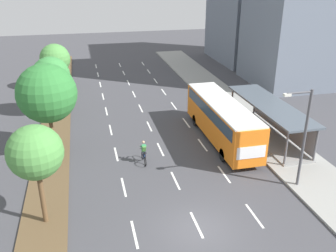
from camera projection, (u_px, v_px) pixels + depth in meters
name	position (u px, v px, depth m)	size (l,w,h in m)	color
ground_plane	(199.00, 230.00, 20.02)	(140.00, 140.00, 0.00)	#424247
median_strip	(57.00, 113.00, 36.12)	(2.60, 52.00, 0.12)	brown
sidewalk_right	(224.00, 99.00, 39.83)	(4.50, 52.00, 0.15)	gray
lane_divider_left	(108.00, 120.00, 34.61)	(0.14, 45.30, 0.01)	white
lane_divider_center	(145.00, 117.00, 35.35)	(0.14, 45.30, 0.01)	white
lane_divider_right	(180.00, 114.00, 36.09)	(0.14, 45.30, 0.01)	white
bus_shelter	(272.00, 116.00, 30.38)	(2.90, 10.81, 2.86)	gray
bus	(222.00, 117.00, 29.74)	(2.54, 11.29, 3.37)	orange
cyclist	(144.00, 153.00, 26.69)	(0.46, 1.82, 1.71)	black
median_tree_nearest	(35.00, 153.00, 18.85)	(2.93, 2.93, 5.78)	brown
median_tree_second	(47.00, 93.00, 26.27)	(4.33, 4.33, 6.97)	brown
median_tree_third	(51.00, 76.00, 34.18)	(3.51, 3.51, 5.63)	brown
median_tree_fourth	(55.00, 59.00, 41.88)	(3.42, 3.42, 5.28)	brown
streetlight	(303.00, 133.00, 22.47)	(1.91, 0.24, 6.50)	#4C4C51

